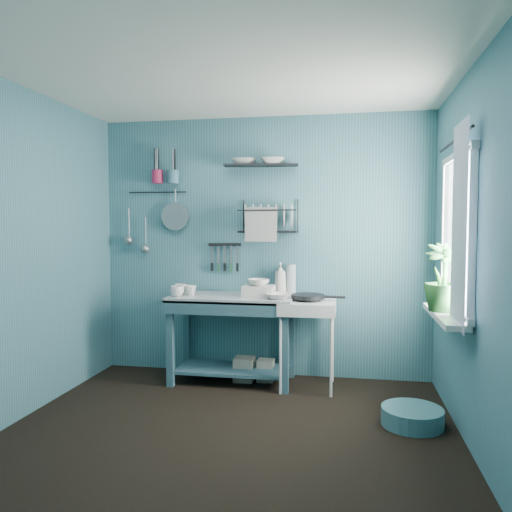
% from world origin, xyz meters
% --- Properties ---
extents(floor, '(3.20, 3.20, 0.00)m').
position_xyz_m(floor, '(0.00, 0.00, 0.00)').
color(floor, black).
rests_on(floor, ground).
extents(ceiling, '(3.20, 3.20, 0.00)m').
position_xyz_m(ceiling, '(0.00, 0.00, 2.50)').
color(ceiling, silver).
rests_on(ceiling, ground).
extents(wall_back, '(3.20, 0.00, 3.20)m').
position_xyz_m(wall_back, '(0.00, 1.50, 1.25)').
color(wall_back, '#3A6C78').
rests_on(wall_back, ground).
extents(wall_front, '(3.20, 0.00, 3.20)m').
position_xyz_m(wall_front, '(0.00, -1.50, 1.25)').
color(wall_front, '#3A6C78').
rests_on(wall_front, ground).
extents(wall_left, '(0.00, 3.00, 3.00)m').
position_xyz_m(wall_left, '(-1.60, 0.00, 1.25)').
color(wall_left, '#3A6C78').
rests_on(wall_left, ground).
extents(wall_right, '(0.00, 3.00, 3.00)m').
position_xyz_m(wall_right, '(1.60, 0.00, 1.25)').
color(wall_right, '#3A6C78').
rests_on(wall_right, ground).
extents(work_counter, '(1.23, 0.78, 0.81)m').
position_xyz_m(work_counter, '(-0.23, 1.19, 0.41)').
color(work_counter, '#2E5461').
rests_on(work_counter, floor).
extents(mug_left, '(0.12, 0.12, 0.10)m').
position_xyz_m(mug_left, '(-0.71, 1.03, 0.86)').
color(mug_left, silver).
rests_on(mug_left, work_counter).
extents(mug_mid, '(0.14, 0.14, 0.09)m').
position_xyz_m(mug_mid, '(-0.61, 1.13, 0.86)').
color(mug_mid, silver).
rests_on(mug_mid, work_counter).
extents(mug_right, '(0.17, 0.17, 0.10)m').
position_xyz_m(mug_right, '(-0.73, 1.19, 0.86)').
color(mug_right, silver).
rests_on(mug_right, work_counter).
extents(wash_tub, '(0.28, 0.22, 0.10)m').
position_xyz_m(wash_tub, '(0.02, 1.17, 0.86)').
color(wash_tub, beige).
rests_on(wash_tub, work_counter).
extents(tub_bowl, '(0.20, 0.19, 0.06)m').
position_xyz_m(tub_bowl, '(0.02, 1.17, 0.94)').
color(tub_bowl, silver).
rests_on(tub_bowl, wash_tub).
extents(soap_bottle, '(0.11, 0.12, 0.30)m').
position_xyz_m(soap_bottle, '(0.19, 1.39, 0.96)').
color(soap_bottle, beige).
rests_on(soap_bottle, work_counter).
extents(water_bottle, '(0.09, 0.09, 0.28)m').
position_xyz_m(water_bottle, '(0.29, 1.41, 0.95)').
color(water_bottle, '#ADB9C1').
rests_on(water_bottle, work_counter).
extents(counter_bowl, '(0.22, 0.22, 0.05)m').
position_xyz_m(counter_bowl, '(0.22, 1.04, 0.84)').
color(counter_bowl, silver).
rests_on(counter_bowl, work_counter).
extents(hotplate_stand, '(0.57, 0.57, 0.79)m').
position_xyz_m(hotplate_stand, '(0.47, 1.14, 0.39)').
color(hotplate_stand, white).
rests_on(hotplate_stand, floor).
extents(frying_pan, '(0.30, 0.30, 0.03)m').
position_xyz_m(frying_pan, '(0.47, 1.14, 0.83)').
color(frying_pan, black).
rests_on(frying_pan, hotplate_stand).
extents(knife_strip, '(0.32, 0.06, 0.03)m').
position_xyz_m(knife_strip, '(-0.37, 1.47, 1.27)').
color(knife_strip, black).
rests_on(knife_strip, wall_back).
extents(dish_rack, '(0.56, 0.26, 0.32)m').
position_xyz_m(dish_rack, '(0.08, 1.37, 1.55)').
color(dish_rack, black).
rests_on(dish_rack, wall_back).
extents(upper_shelf, '(0.72, 0.27, 0.01)m').
position_xyz_m(upper_shelf, '(-0.00, 1.40, 2.03)').
color(upper_shelf, black).
rests_on(upper_shelf, wall_back).
extents(shelf_bowl_left, '(0.25, 0.25, 0.06)m').
position_xyz_m(shelf_bowl_left, '(-0.17, 1.40, 2.03)').
color(shelf_bowl_left, silver).
rests_on(shelf_bowl_left, upper_shelf).
extents(shelf_bowl_right, '(0.25, 0.25, 0.06)m').
position_xyz_m(shelf_bowl_right, '(0.11, 1.40, 2.02)').
color(shelf_bowl_right, silver).
rests_on(shelf_bowl_right, upper_shelf).
extents(utensil_cup_magenta, '(0.11, 0.11, 0.13)m').
position_xyz_m(utensil_cup_magenta, '(-1.04, 1.42, 1.94)').
color(utensil_cup_magenta, '#AD2048').
rests_on(utensil_cup_magenta, wall_back).
extents(utensil_cup_teal, '(0.11, 0.11, 0.13)m').
position_xyz_m(utensil_cup_teal, '(-0.88, 1.42, 1.93)').
color(utensil_cup_teal, '#3D6F7F').
rests_on(utensil_cup_teal, wall_back).
extents(colander, '(0.28, 0.03, 0.28)m').
position_xyz_m(colander, '(-0.88, 1.45, 1.55)').
color(colander, gray).
rests_on(colander, wall_back).
extents(ladle_outer, '(0.01, 0.01, 0.30)m').
position_xyz_m(ladle_outer, '(-1.37, 1.46, 1.48)').
color(ladle_outer, gray).
rests_on(ladle_outer, wall_back).
extents(ladle_inner, '(0.01, 0.01, 0.30)m').
position_xyz_m(ladle_inner, '(-1.19, 1.46, 1.39)').
color(ladle_inner, gray).
rests_on(ladle_inner, wall_back).
extents(hook_rail, '(0.60, 0.01, 0.01)m').
position_xyz_m(hook_rail, '(-1.06, 1.47, 1.79)').
color(hook_rail, black).
rests_on(hook_rail, wall_back).
extents(window_glass, '(0.00, 1.10, 1.10)m').
position_xyz_m(window_glass, '(1.59, 0.45, 1.40)').
color(window_glass, white).
rests_on(window_glass, wall_right).
extents(windowsill, '(0.16, 0.95, 0.04)m').
position_xyz_m(windowsill, '(1.50, 0.45, 0.81)').
color(windowsill, white).
rests_on(windowsill, wall_right).
extents(curtain, '(0.00, 1.35, 1.35)m').
position_xyz_m(curtain, '(1.52, 0.15, 1.45)').
color(curtain, white).
rests_on(curtain, wall_right).
extents(curtain_rod, '(0.02, 1.05, 0.02)m').
position_xyz_m(curtain_rod, '(1.54, 0.45, 2.05)').
color(curtain_rod, black).
rests_on(curtain_rod, wall_right).
extents(potted_plant, '(0.34, 0.34, 0.50)m').
position_xyz_m(potted_plant, '(1.50, 0.53, 1.08)').
color(potted_plant, '#2A692C').
rests_on(potted_plant, windowsill).
extents(storage_tin_large, '(0.18, 0.18, 0.22)m').
position_xyz_m(storage_tin_large, '(-0.13, 1.24, 0.11)').
color(storage_tin_large, gray).
rests_on(storage_tin_large, floor).
extents(storage_tin_small, '(0.15, 0.15, 0.20)m').
position_xyz_m(storage_tin_small, '(0.07, 1.27, 0.10)').
color(storage_tin_small, gray).
rests_on(storage_tin_small, floor).
extents(floor_basin, '(0.45, 0.45, 0.13)m').
position_xyz_m(floor_basin, '(1.29, 0.42, 0.07)').
color(floor_basin, teal).
rests_on(floor_basin, floor).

